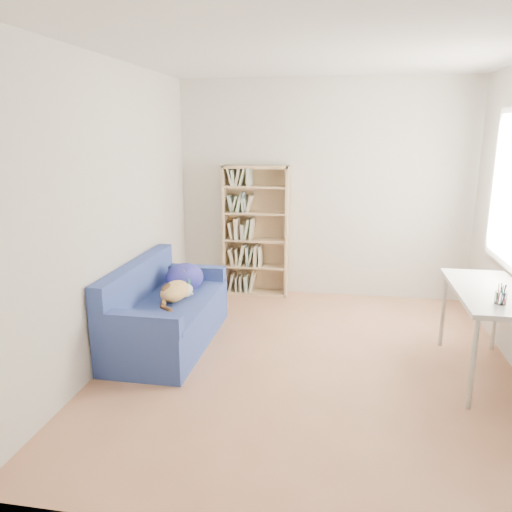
% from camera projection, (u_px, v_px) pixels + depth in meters
% --- Properties ---
extents(ground, '(4.00, 4.00, 0.00)m').
position_uv_depth(ground, '(308.00, 363.00, 4.40)').
color(ground, '#A66C4B').
rests_on(ground, ground).
extents(room_shell, '(3.54, 4.04, 2.62)m').
position_uv_depth(room_shell, '(326.00, 177.00, 4.02)').
color(room_shell, silver).
rests_on(room_shell, ground).
extents(sofa, '(0.78, 1.61, 0.79)m').
position_uv_depth(sofa, '(166.00, 312.00, 4.77)').
color(sofa, navy).
rests_on(sofa, ground).
extents(bookshelf, '(0.80, 0.25, 1.59)m').
position_uv_depth(bookshelf, '(256.00, 236.00, 6.13)').
color(bookshelf, tan).
rests_on(bookshelf, ground).
extents(desk, '(0.57, 1.23, 0.75)m').
position_uv_depth(desk, '(490.00, 298.00, 4.03)').
color(desk, white).
rests_on(desk, ground).
extents(pen_cup, '(0.08, 0.08, 0.16)m').
position_uv_depth(pen_cup, '(501.00, 296.00, 3.67)').
color(pen_cup, white).
rests_on(pen_cup, desk).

